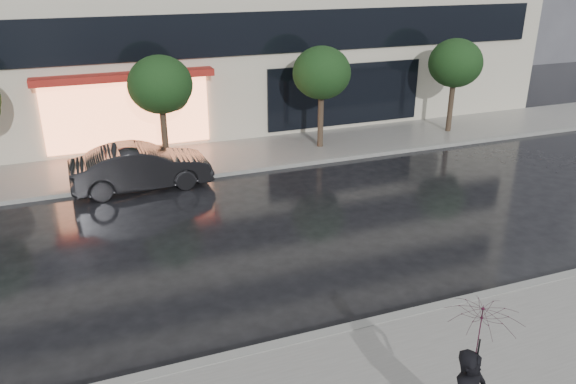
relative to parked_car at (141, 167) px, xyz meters
name	(u,v)px	position (x,y,z in m)	size (l,w,h in m)	color
ground	(378,295)	(4.07, -8.30, -0.73)	(120.00, 120.00, 0.00)	black
sidewalk_far	(245,154)	(4.07, 1.95, -0.67)	(60.00, 3.50, 0.12)	slate
curb_near	(402,317)	(4.07, -9.30, -0.66)	(60.00, 0.25, 0.14)	gray
curb_far	(260,169)	(4.07, 0.20, -0.66)	(60.00, 0.25, 0.14)	gray
tree_mid_west	(162,87)	(1.13, 1.73, 2.19)	(2.20, 2.20, 3.99)	#33261C
tree_mid_east	(323,75)	(7.13, 1.73, 2.19)	(2.20, 2.20, 3.99)	#33261C
tree_far_east	(456,65)	(13.13, 1.73, 2.19)	(2.20, 2.20, 3.99)	#33261C
parked_car	(141,167)	(0.00, 0.00, 0.00)	(1.54, 4.43, 1.46)	black
pedestrian_with_umbrella	(475,362)	(3.00, -12.70, 1.09)	(1.25, 1.27, 2.61)	black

